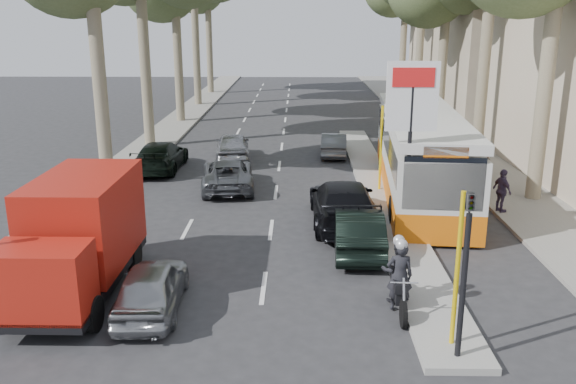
% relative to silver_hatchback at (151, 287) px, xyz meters
% --- Properties ---
extents(ground, '(120.00, 120.00, 0.00)m').
position_rel_silver_hatchback_xyz_m(ground, '(3.50, -0.70, -0.61)').
color(ground, '#28282B').
rests_on(ground, ground).
extents(sidewalk_right, '(3.20, 70.00, 0.12)m').
position_rel_silver_hatchback_xyz_m(sidewalk_right, '(12.10, 24.30, -0.55)').
color(sidewalk_right, gray).
rests_on(sidewalk_right, ground).
extents(median_left, '(2.40, 64.00, 0.12)m').
position_rel_silver_hatchback_xyz_m(median_left, '(-4.50, 27.30, -0.55)').
color(median_left, gray).
rests_on(median_left, ground).
extents(traffic_island, '(1.50, 26.00, 0.16)m').
position_rel_silver_hatchback_xyz_m(traffic_island, '(6.75, 10.30, -0.53)').
color(traffic_island, gray).
rests_on(traffic_island, ground).
extents(building_far, '(11.00, 20.00, 16.00)m').
position_rel_silver_hatchback_xyz_m(building_far, '(19.00, 33.30, 7.39)').
color(building_far, '#B7A88E').
rests_on(building_far, ground).
extents(billboard, '(1.50, 12.10, 5.60)m').
position_rel_silver_hatchback_xyz_m(billboard, '(6.75, 4.30, 3.09)').
color(billboard, yellow).
rests_on(billboard, ground).
extents(traffic_light_island, '(0.16, 0.41, 3.60)m').
position_rel_silver_hatchback_xyz_m(traffic_light_island, '(6.75, -2.20, 1.87)').
color(traffic_light_island, black).
rests_on(traffic_light_island, ground).
extents(silver_hatchback, '(1.61, 3.65, 1.22)m').
position_rel_silver_hatchback_xyz_m(silver_hatchback, '(0.00, 0.00, 0.00)').
color(silver_hatchback, '#989B9F').
rests_on(silver_hatchback, ground).
extents(dark_hatchback, '(1.56, 4.09, 1.33)m').
position_rel_silver_hatchback_xyz_m(dark_hatchback, '(5.30, 3.94, 0.05)').
color(dark_hatchback, black).
rests_on(dark_hatchback, ground).
extents(queue_car_a, '(2.50, 4.59, 1.22)m').
position_rel_silver_hatchback_xyz_m(queue_car_a, '(0.61, 10.80, -0.00)').
color(queue_car_a, '#51545A').
rests_on(queue_car_a, ground).
extents(queue_car_b, '(2.23, 5.27, 1.52)m').
position_rel_silver_hatchback_xyz_m(queue_car_b, '(5.01, 6.39, 0.15)').
color(queue_car_b, black).
rests_on(queue_car_b, ground).
extents(queue_car_c, '(2.02, 4.15, 1.36)m').
position_rel_silver_hatchback_xyz_m(queue_car_c, '(0.26, 16.09, 0.07)').
color(queue_car_c, '#93969A').
rests_on(queue_car_c, ground).
extents(queue_car_d, '(1.45, 3.63, 1.17)m').
position_rel_silver_hatchback_xyz_m(queue_car_d, '(5.30, 17.06, -0.03)').
color(queue_car_d, '#515559').
rests_on(queue_car_d, ground).
extents(queue_car_e, '(1.92, 4.61, 1.33)m').
position_rel_silver_hatchback_xyz_m(queue_car_e, '(-2.80, 13.89, 0.05)').
color(queue_car_e, black).
rests_on(queue_car_e, ground).
extents(red_truck, '(2.12, 5.50, 2.93)m').
position_rel_silver_hatchback_xyz_m(red_truck, '(-2.01, 1.00, 0.94)').
color(red_truck, black).
rests_on(red_truck, ground).
extents(city_bus, '(3.72, 12.61, 3.28)m').
position_rel_silver_hatchback_xyz_m(city_bus, '(8.30, 10.28, 1.11)').
color(city_bus, orange).
rests_on(city_bus, ground).
extents(motorcycle, '(0.79, 2.18, 1.85)m').
position_rel_silver_hatchback_xyz_m(motorcycle, '(5.90, 0.25, 0.23)').
color(motorcycle, black).
rests_on(motorcycle, ground).
extents(pedestrian_near, '(0.73, 1.01, 1.55)m').
position_rel_silver_hatchback_xyz_m(pedestrian_near, '(10.70, 7.52, 0.29)').
color(pedestrian_near, '#40314A').
rests_on(pedestrian_near, sidewalk_right).
extents(pedestrian_far, '(1.04, 0.47, 1.61)m').
position_rel_silver_hatchback_xyz_m(pedestrian_far, '(11.43, 12.96, 0.31)').
color(pedestrian_far, brown).
rests_on(pedestrian_far, sidewalk_right).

